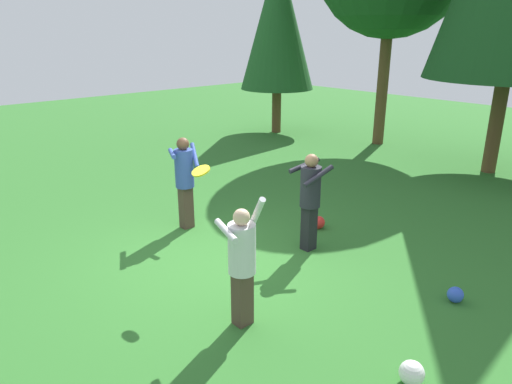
% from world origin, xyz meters
% --- Properties ---
extents(ground_plane, '(40.00, 40.00, 0.00)m').
position_xyz_m(ground_plane, '(0.00, 0.00, 0.00)').
color(ground_plane, '#2D6B28').
extents(person_thrower, '(0.57, 0.59, 1.72)m').
position_xyz_m(person_thrower, '(1.58, -0.82, 0.92)').
color(person_thrower, '#4C382D').
rests_on(person_thrower, ground_plane).
extents(person_catcher, '(0.73, 0.69, 1.72)m').
position_xyz_m(person_catcher, '(-1.45, 0.41, 1.02)').
color(person_catcher, '#4C382D').
rests_on(person_catcher, ground_plane).
extents(person_bystander, '(0.60, 0.66, 1.66)m').
position_xyz_m(person_bystander, '(0.72, 1.40, 0.99)').
color(person_bystander, black).
rests_on(person_bystander, ground_plane).
extents(frisbee, '(0.28, 0.27, 0.13)m').
position_xyz_m(frisbee, '(0.28, -0.45, 1.66)').
color(frisbee, yellow).
extents(ball_red, '(0.24, 0.24, 0.24)m').
position_xyz_m(ball_red, '(0.27, 2.20, 0.12)').
color(ball_red, red).
rests_on(ball_red, ground_plane).
extents(ball_blue, '(0.22, 0.22, 0.22)m').
position_xyz_m(ball_blue, '(3.17, 1.66, 0.11)').
color(ball_blue, blue).
rests_on(ball_blue, ground_plane).
extents(ball_white, '(0.27, 0.27, 0.27)m').
position_xyz_m(ball_white, '(3.60, -0.22, 0.13)').
color(ball_white, white).
rests_on(ball_white, ground_plane).
extents(tree_far_left, '(2.54, 2.54, 6.06)m').
position_xyz_m(tree_far_left, '(-6.49, 7.76, 3.78)').
color(tree_far_left, brown).
rests_on(tree_far_left, ground_plane).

